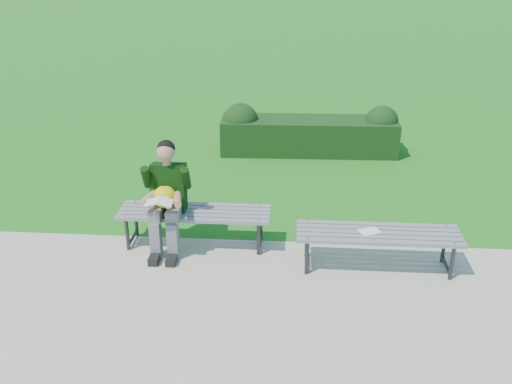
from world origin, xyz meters
TOP-DOWN VIEW (x-y plane):
  - ground at (0.00, 0.00)m, footprint 80.00×80.00m
  - walkway at (0.00, -1.75)m, footprint 30.00×3.50m
  - hedge at (0.77, 3.39)m, footprint 3.07×0.84m
  - bench_left at (-0.61, -0.15)m, footprint 1.80×0.50m
  - bench_right at (1.51, -0.54)m, footprint 1.80×0.50m
  - seated_boy at (-0.91, -0.24)m, footprint 0.56×0.76m
  - paper_sheet at (1.41, -0.54)m, footprint 0.27×0.24m

SIDE VIEW (x-z plane):
  - ground at x=0.00m, z-range 0.00..0.00m
  - walkway at x=0.00m, z-range 0.00..0.02m
  - hedge at x=0.77m, z-range -0.08..0.80m
  - bench_left at x=-0.61m, z-range 0.19..0.64m
  - bench_right at x=1.51m, z-range 0.19..0.64m
  - paper_sheet at x=1.41m, z-range 0.47..0.48m
  - seated_boy at x=-0.91m, z-range 0.06..1.37m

